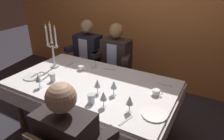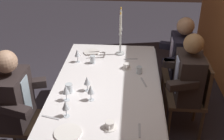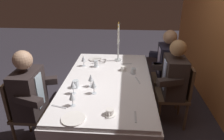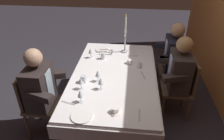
{
  "view_description": "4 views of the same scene",
  "coord_description": "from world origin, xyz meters",
  "px_view_note": "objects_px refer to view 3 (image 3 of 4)",
  "views": [
    {
      "loc": [
        1.23,
        -1.7,
        1.86
      ],
      "look_at": [
        0.23,
        0.07,
        0.92
      ],
      "focal_mm": 32.57,
      "sensor_mm": 36.0,
      "label": 1
    },
    {
      "loc": [
        2.53,
        0.24,
        2.27
      ],
      "look_at": [
        0.07,
        0.06,
        0.91
      ],
      "focal_mm": 44.61,
      "sensor_mm": 36.0,
      "label": 2
    },
    {
      "loc": [
        2.34,
        0.22,
        1.93
      ],
      "look_at": [
        0.1,
        0.06,
        0.92
      ],
      "focal_mm": 32.62,
      "sensor_mm": 36.0,
      "label": 3
    },
    {
      "loc": [
        2.37,
        0.22,
        2.25
      ],
      "look_at": [
        0.17,
        -0.01,
        0.9
      ],
      "focal_mm": 33.88,
      "sensor_mm": 36.0,
      "label": 4
    }
  ],
  "objects_px": {
    "wine_glass_1": "(73,84)",
    "wine_glass_3": "(94,84)",
    "coffee_cup_0": "(110,112)",
    "candelabra": "(118,45)",
    "wine_glass_0": "(91,78)",
    "coffee_cup_1": "(123,69)",
    "water_tumbler_0": "(134,71)",
    "dinner_plate_0": "(73,119)",
    "wine_glass_2": "(84,59)",
    "water_tumbler_2": "(76,84)",
    "water_tumbler_1": "(96,64)",
    "seated_diner_0": "(168,62)",
    "dining_table": "(108,87)",
    "dinner_plate_1": "(95,59)",
    "seated_diner_2": "(28,92)",
    "seated_diner_1": "(175,77)",
    "wine_glass_4": "(72,96)"
  },
  "relations": [
    {
      "from": "dinner_plate_0",
      "to": "wine_glass_1",
      "type": "xyz_separation_m",
      "value": [
        -0.46,
        -0.11,
        0.11
      ]
    },
    {
      "from": "coffee_cup_0",
      "to": "water_tumbler_1",
      "type": "bearing_deg",
      "value": -165.54
    },
    {
      "from": "wine_glass_0",
      "to": "coffee_cup_1",
      "type": "relative_size",
      "value": 1.24
    },
    {
      "from": "water_tumbler_0",
      "to": "coffee_cup_0",
      "type": "distance_m",
      "value": 0.97
    },
    {
      "from": "wine_glass_2",
      "to": "seated_diner_1",
      "type": "relative_size",
      "value": 0.13
    },
    {
      "from": "water_tumbler_0",
      "to": "dinner_plate_0",
      "type": "bearing_deg",
      "value": -29.42
    },
    {
      "from": "dining_table",
      "to": "dinner_plate_1",
      "type": "bearing_deg",
      "value": -159.09
    },
    {
      "from": "water_tumbler_1",
      "to": "seated_diner_0",
      "type": "distance_m",
      "value": 1.13
    },
    {
      "from": "coffee_cup_0",
      "to": "seated_diner_2",
      "type": "distance_m",
      "value": 1.04
    },
    {
      "from": "water_tumbler_0",
      "to": "seated_diner_1",
      "type": "distance_m",
      "value": 0.55
    },
    {
      "from": "candelabra",
      "to": "seated_diner_0",
      "type": "xyz_separation_m",
      "value": [
        -0.0,
        0.78,
        -0.26
      ]
    },
    {
      "from": "water_tumbler_2",
      "to": "seated_diner_2",
      "type": "height_order",
      "value": "seated_diner_2"
    },
    {
      "from": "wine_glass_0",
      "to": "water_tumbler_0",
      "type": "xyz_separation_m",
      "value": [
        -0.4,
        0.52,
        -0.08
      ]
    },
    {
      "from": "dinner_plate_1",
      "to": "wine_glass_0",
      "type": "distance_m",
      "value": 0.9
    },
    {
      "from": "wine_glass_3",
      "to": "water_tumbler_1",
      "type": "bearing_deg",
      "value": -173.59
    },
    {
      "from": "wine_glass_2",
      "to": "wine_glass_3",
      "type": "relative_size",
      "value": 1.0
    },
    {
      "from": "water_tumbler_0",
      "to": "wine_glass_2",
      "type": "bearing_deg",
      "value": -106.98
    },
    {
      "from": "water_tumbler_0",
      "to": "wine_glass_1",
      "type": "bearing_deg",
      "value": -50.27
    },
    {
      "from": "wine_glass_3",
      "to": "coffee_cup_1",
      "type": "height_order",
      "value": "wine_glass_3"
    },
    {
      "from": "seated_diner_1",
      "to": "seated_diner_2",
      "type": "height_order",
      "value": "same"
    },
    {
      "from": "wine_glass_2",
      "to": "seated_diner_2",
      "type": "distance_m",
      "value": 0.95
    },
    {
      "from": "wine_glass_3",
      "to": "seated_diner_0",
      "type": "distance_m",
      "value": 1.45
    },
    {
      "from": "dinner_plate_1",
      "to": "wine_glass_1",
      "type": "bearing_deg",
      "value": -4.92
    },
    {
      "from": "wine_glass_1",
      "to": "water_tumbler_2",
      "type": "bearing_deg",
      "value": -178.6
    },
    {
      "from": "wine_glass_4",
      "to": "seated_diner_2",
      "type": "relative_size",
      "value": 0.13
    },
    {
      "from": "wine_glass_3",
      "to": "water_tumbler_1",
      "type": "height_order",
      "value": "wine_glass_3"
    },
    {
      "from": "dinner_plate_0",
      "to": "dinner_plate_1",
      "type": "bearing_deg",
      "value": -179.33
    },
    {
      "from": "wine_glass_2",
      "to": "wine_glass_4",
      "type": "relative_size",
      "value": 1.0
    },
    {
      "from": "wine_glass_4",
      "to": "water_tumbler_2",
      "type": "height_order",
      "value": "wine_glass_4"
    },
    {
      "from": "coffee_cup_0",
      "to": "candelabra",
      "type": "bearing_deg",
      "value": 179.21
    },
    {
      "from": "coffee_cup_0",
      "to": "seated_diner_0",
      "type": "relative_size",
      "value": 0.11
    },
    {
      "from": "wine_glass_1",
      "to": "wine_glass_2",
      "type": "distance_m",
      "value": 0.8
    },
    {
      "from": "candelabra",
      "to": "wine_glass_1",
      "type": "height_order",
      "value": "candelabra"
    },
    {
      "from": "coffee_cup_0",
      "to": "water_tumbler_2",
      "type": "bearing_deg",
      "value": -138.4
    },
    {
      "from": "dinner_plate_0",
      "to": "water_tumbler_2",
      "type": "height_order",
      "value": "water_tumbler_2"
    },
    {
      "from": "wine_glass_2",
      "to": "water_tumbler_2",
      "type": "bearing_deg",
      "value": 3.07
    },
    {
      "from": "candelabra",
      "to": "coffee_cup_1",
      "type": "distance_m",
      "value": 0.45
    },
    {
      "from": "wine_glass_4",
      "to": "water_tumbler_1",
      "type": "distance_m",
      "value": 1.03
    },
    {
      "from": "wine_glass_4",
      "to": "water_tumbler_0",
      "type": "distance_m",
      "value": 1.04
    },
    {
      "from": "wine_glass_2",
      "to": "seated_diner_2",
      "type": "relative_size",
      "value": 0.13
    },
    {
      "from": "dining_table",
      "to": "wine_glass_0",
      "type": "relative_size",
      "value": 11.83
    },
    {
      "from": "dinner_plate_1",
      "to": "wine_glass_4",
      "type": "bearing_deg",
      "value": -1.76
    },
    {
      "from": "wine_glass_3",
      "to": "wine_glass_4",
      "type": "relative_size",
      "value": 1.0
    },
    {
      "from": "wine_glass_1",
      "to": "wine_glass_3",
      "type": "xyz_separation_m",
      "value": [
        -0.02,
        0.23,
        -0.0
      ]
    },
    {
      "from": "wine_glass_0",
      "to": "dinner_plate_1",
      "type": "bearing_deg",
      "value": -174.77
    },
    {
      "from": "coffee_cup_0",
      "to": "seated_diner_0",
      "type": "bearing_deg",
      "value": 150.63
    },
    {
      "from": "seated_diner_0",
      "to": "wine_glass_2",
      "type": "bearing_deg",
      "value": -78.61
    },
    {
      "from": "candelabra",
      "to": "dinner_plate_1",
      "type": "distance_m",
      "value": 0.44
    },
    {
      "from": "seated_diner_0",
      "to": "seated_diner_1",
      "type": "relative_size",
      "value": 1.0
    },
    {
      "from": "dinner_plate_0",
      "to": "water_tumbler_1",
      "type": "xyz_separation_m",
      "value": [
        -1.24,
        0.04,
        0.04
      ]
    }
  ]
}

